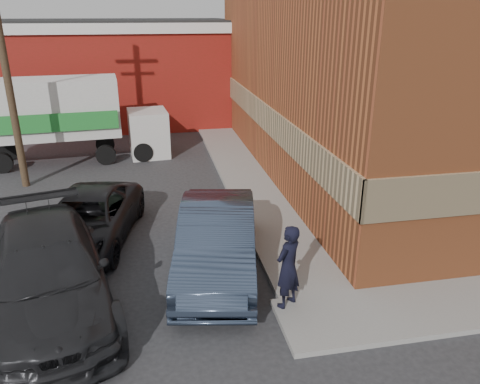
{
  "coord_description": "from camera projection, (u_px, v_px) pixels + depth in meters",
  "views": [
    {
      "loc": [
        -2.83,
        -8.45,
        6.06
      ],
      "look_at": [
        -0.57,
        3.09,
        1.49
      ],
      "focal_mm": 35.0,
      "sensor_mm": 36.0,
      "label": 1
    }
  ],
  "objects": [
    {
      "name": "ground",
      "position": [
        292.0,
        301.0,
        10.44
      ],
      "size": [
        90.0,
        90.0,
        0.0
      ],
      "primitive_type": "plane",
      "color": "#28282B",
      "rests_on": "ground"
    },
    {
      "name": "brick_building",
      "position": [
        436.0,
        48.0,
        18.48
      ],
      "size": [
        14.25,
        18.25,
        9.36
      ],
      "color": "#AD562C",
      "rests_on": "ground"
    },
    {
      "name": "sidewalk_west",
      "position": [
        240.0,
        171.0,
        18.75
      ],
      "size": [
        1.8,
        18.0,
        0.12
      ],
      "primitive_type": "cube",
      "color": "gray",
      "rests_on": "ground"
    },
    {
      "name": "warehouse",
      "position": [
        90.0,
        72.0,
        26.64
      ],
      "size": [
        16.3,
        8.3,
        5.6
      ],
      "color": "maroon",
      "rests_on": "ground"
    },
    {
      "name": "utility_pole",
      "position": [
        3.0,
        53.0,
        15.61
      ],
      "size": [
        2.0,
        0.26,
        9.0
      ],
      "color": "#493824",
      "rests_on": "ground"
    },
    {
      "name": "man",
      "position": [
        288.0,
        267.0,
        9.79
      ],
      "size": [
        0.81,
        0.76,
        1.87
      ],
      "primitive_type": "imported",
      "rotation": [
        0.0,
        0.0,
        3.78
      ],
      "color": "black",
      "rests_on": "sidewalk_south"
    },
    {
      "name": "sedan",
      "position": [
        217.0,
        240.0,
        11.38
      ],
      "size": [
        2.72,
        5.4,
        1.7
      ],
      "primitive_type": "imported",
      "rotation": [
        0.0,
        0.0,
        -0.18
      ],
      "color": "#313D52",
      "rests_on": "ground"
    },
    {
      "name": "suv_a",
      "position": [
        87.0,
        220.0,
        12.86
      ],
      "size": [
        3.24,
        5.32,
        1.38
      ],
      "primitive_type": "imported",
      "rotation": [
        0.0,
        0.0,
        -0.2
      ],
      "color": "black",
      "rests_on": "ground"
    },
    {
      "name": "suv_b",
      "position": [
        48.0,
        273.0,
        9.92
      ],
      "size": [
        3.72,
        6.31,
        1.72
      ],
      "primitive_type": "imported",
      "rotation": [
        0.0,
        0.0,
        0.24
      ],
      "color": "black",
      "rests_on": "ground"
    },
    {
      "name": "box_truck",
      "position": [
        69.0,
        114.0,
        19.49
      ],
      "size": [
        7.23,
        2.71,
        3.49
      ],
      "rotation": [
        0.0,
        0.0,
        0.09
      ],
      "color": "silver",
      "rests_on": "ground"
    }
  ]
}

